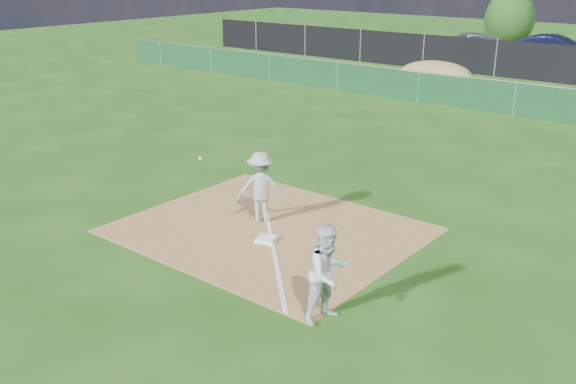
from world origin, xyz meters
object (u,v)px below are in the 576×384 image
object	(u,v)px
play_at_first	(261,187)
car_left	(480,45)
car_mid	(555,51)
runner	(328,273)
first_base	(266,239)
tree_left	(509,19)

from	to	relation	value
play_at_first	car_left	world-z (taller)	play_at_first
play_at_first	car_left	bearing A→B (deg)	103.82
play_at_first	car_mid	xyz separation A→B (m)	(-2.32, 27.04, 0.02)
runner	car_mid	xyz separation A→B (m)	(-5.87, 29.47, 0.01)
car_left	play_at_first	bearing A→B (deg)	-156.73
play_at_first	car_left	size ratio (longest dim) A/B	0.51
first_base	play_at_first	size ratio (longest dim) A/B	0.16
tree_left	play_at_first	bearing A→B (deg)	-77.73
car_mid	tree_left	bearing A→B (deg)	34.19
first_base	car_mid	xyz separation A→B (m)	(-3.12, 27.79, 0.77)
runner	tree_left	bearing A→B (deg)	29.63
runner	car_left	bearing A→B (deg)	31.79
car_left	runner	bearing A→B (deg)	-151.46
first_base	runner	bearing A→B (deg)	-31.28
car_left	tree_left	size ratio (longest dim) A/B	1.23
play_at_first	runner	world-z (taller)	runner
first_base	car_mid	world-z (taller)	car_mid
car_mid	tree_left	xyz separation A→B (m)	(-4.71, 5.28, 1.10)
car_mid	tree_left	world-z (taller)	tree_left
first_base	car_mid	distance (m)	27.98
runner	car_left	size ratio (longest dim) A/B	0.36
runner	car_mid	world-z (taller)	car_mid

